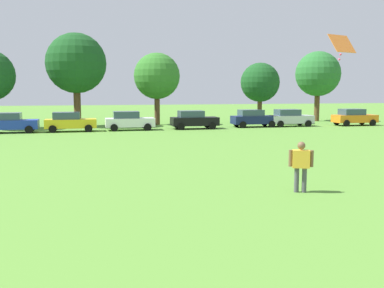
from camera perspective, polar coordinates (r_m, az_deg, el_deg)
The scene contains 14 objects.
ground_plane at distance 29.76m, azimuth -13.66°, elevation -0.19°, with size 160.00×160.00×0.00m, color #568C33.
adult_bystander at distance 16.02m, azimuth 13.68°, elevation -2.29°, with size 0.79×0.52×1.78m.
kite at distance 21.23m, azimuth 18.50°, elevation 11.88°, with size 1.41×0.98×1.15m.
parked_car_blue_0 at distance 40.43m, azimuth -22.09°, elevation 2.54°, with size 4.30×2.02×1.68m.
parked_car_yellow_1 at distance 40.02m, azimuth -15.27°, elevation 2.76°, with size 4.30×2.02×1.68m.
parked_car_white_2 at distance 40.34m, azimuth -8.02°, elevation 2.96°, with size 4.30×2.02×1.68m.
parked_car_black_3 at distance 41.28m, azimuth 0.21°, elevation 3.12°, with size 4.30×2.02×1.68m.
parked_car_navy_4 at distance 43.82m, azimuth 7.79°, elevation 3.27°, with size 4.30×2.02×1.68m.
parked_car_silver_5 at distance 45.26m, azimuth 12.31°, elevation 3.29°, with size 4.30×2.02×1.68m.
parked_car_orange_6 at distance 48.19m, azimuth 19.89°, elevation 3.25°, with size 4.30×2.02×1.68m.
tree_center_left at distance 45.40m, azimuth -14.52°, elevation 9.88°, with size 5.81×5.81×9.05m.
tree_center_right at distance 46.45m, azimuth -4.49°, elevation 8.58°, with size 4.72×4.72×7.35m.
tree_right at distance 48.43m, azimuth 8.65°, elevation 7.73°, with size 4.14×4.14×6.44m.
tree_far_right at distance 53.83m, azimuth 15.71°, elevation 8.55°, with size 5.11×5.11×7.97m.
Camera 1 is at (0.24, 0.46, 3.55)m, focal length 41.96 mm.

